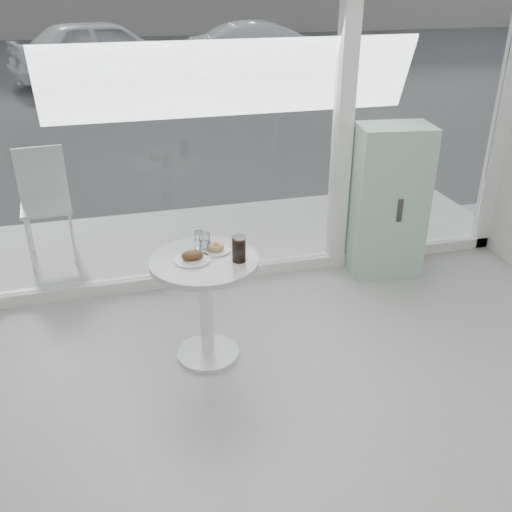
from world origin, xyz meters
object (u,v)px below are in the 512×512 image
object	(u,v)px
patio_chair	(45,197)
water_tumbler_b	(200,241)
car_silver	(270,50)
water_tumbler_a	(205,243)
plate_fritter	(193,257)
plate_donut	(216,249)
cola_glass	(239,249)
car_white	(105,51)
main_table	(205,288)
mint_cabinet	(388,201)

from	to	relation	value
patio_chair	water_tumbler_b	size ratio (longest dim) A/B	8.45
car_silver	water_tumbler_a	size ratio (longest dim) A/B	33.97
plate_fritter	plate_donut	size ratio (longest dim) A/B	1.20
water_tumbler_a	cola_glass	distance (m)	0.29
car_white	plate_donut	size ratio (longest dim) A/B	22.02
water_tumbler_b	car_silver	bearing A→B (deg)	71.45
car_silver	water_tumbler_b	world-z (taller)	car_silver
car_silver	plate_donut	size ratio (longest dim) A/B	20.44
car_silver	cola_glass	size ratio (longest dim) A/B	23.27
patio_chair	car_white	distance (m)	9.62
car_white	water_tumbler_b	size ratio (longest dim) A/B	36.57
plate_donut	water_tumbler_b	size ratio (longest dim) A/B	1.66
patio_chair	cola_glass	size ratio (longest dim) A/B	5.79
plate_fritter	water_tumbler_b	world-z (taller)	water_tumbler_b
plate_fritter	water_tumbler_a	world-z (taller)	water_tumbler_a
main_table	water_tumbler_a	bearing A→B (deg)	75.56
plate_donut	water_tumbler_a	size ratio (longest dim) A/B	1.66
mint_cabinet	plate_fritter	world-z (taller)	mint_cabinet
mint_cabinet	car_silver	world-z (taller)	mint_cabinet
mint_cabinet	plate_fritter	bearing A→B (deg)	-146.42
water_tumbler_b	water_tumbler_a	bearing A→B (deg)	-51.96
water_tumbler_b	cola_glass	world-z (taller)	cola_glass
mint_cabinet	cola_glass	size ratio (longest dim) A/B	7.69
car_white	mint_cabinet	bearing A→B (deg)	174.80
water_tumbler_b	cola_glass	bearing A→B (deg)	-50.20
main_table	car_white	bearing A→B (deg)	91.60
water_tumbler_a	car_white	bearing A→B (deg)	91.79
car_white	water_tumbler_b	bearing A→B (deg)	165.27
main_table	water_tumbler_b	distance (m)	0.32
main_table	car_white	xyz separation A→B (m)	(-0.32, 11.48, 0.19)
water_tumbler_a	car_silver	bearing A→B (deg)	71.64
mint_cabinet	car_silver	distance (m)	10.48
car_silver	cola_glass	xyz separation A→B (m)	(-3.48, -11.26, 0.19)
patio_chair	water_tumbler_a	distance (m)	2.12
main_table	patio_chair	bearing A→B (deg)	120.80
main_table	water_tumbler_a	distance (m)	0.30
cola_glass	plate_donut	bearing A→B (deg)	124.04
plate_fritter	main_table	bearing A→B (deg)	3.41
main_table	cola_glass	xyz separation A→B (m)	(0.22, -0.08, 0.30)
car_white	cola_glass	distance (m)	11.58
patio_chair	water_tumbler_a	bearing A→B (deg)	-61.28
plate_donut	main_table	bearing A→B (deg)	-136.47
water_tumbler_a	patio_chair	bearing A→B (deg)	123.45
plate_fritter	cola_glass	size ratio (longest dim) A/B	1.37
plate_donut	patio_chair	bearing A→B (deg)	124.26
mint_cabinet	plate_donut	xyz separation A→B (m)	(-1.68, -0.79, 0.13)
patio_chair	water_tumbler_a	world-z (taller)	patio_chair
patio_chair	water_tumbler_b	xyz separation A→B (m)	(1.13, -1.72, 0.20)
plate_fritter	cola_glass	distance (m)	0.30
water_tumbler_b	mint_cabinet	bearing A→B (deg)	21.86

